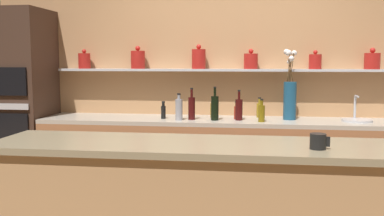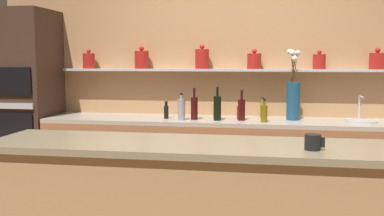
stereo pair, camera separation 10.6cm
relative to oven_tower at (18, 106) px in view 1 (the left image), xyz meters
name	(u,v)px [view 1 (the left image)]	position (x,y,z in m)	size (l,w,h in m)	color
back_wall_unit	(230,79)	(2.26, 0.36, 0.28)	(5.20, 0.28, 2.60)	tan
back_counter_unit	(222,164)	(2.20, 0.00, -0.56)	(3.68, 0.62, 0.92)	#99603D
oven_tower	(18,106)	(0.00, 0.00, 0.00)	(0.68, 0.64, 2.04)	#3D281E
flower_vase	(290,95)	(2.86, 0.06, 0.14)	(0.13, 0.16, 0.70)	navy
sink_fixture	(357,119)	(3.50, 0.01, -0.08)	(0.29, 0.29, 0.25)	#B7B7BC
bottle_wine_0	(215,108)	(2.13, -0.10, 0.02)	(0.08, 0.08, 0.33)	black
bottle_wine_1	(192,108)	(1.90, -0.08, 0.02)	(0.07, 0.07, 0.32)	#380C0C
bottle_oil_2	(262,113)	(2.58, -0.15, -0.01)	(0.06, 0.06, 0.22)	brown
bottle_sauce_3	(236,112)	(2.34, 0.02, -0.03)	(0.05, 0.05, 0.18)	maroon
bottle_oil_4	(259,110)	(2.57, 0.18, -0.02)	(0.06, 0.06, 0.21)	olive
bottle_sauce_5	(163,111)	(1.60, -0.05, -0.03)	(0.05, 0.05, 0.18)	black
bottle_oil_6	(213,109)	(2.09, 0.11, -0.02)	(0.06, 0.06, 0.21)	brown
bottle_spirit_7	(179,109)	(1.78, -0.14, 0.01)	(0.07, 0.07, 0.27)	gray
bottle_wine_8	(239,109)	(2.37, -0.06, 0.01)	(0.07, 0.07, 0.30)	#380C0C
coffee_mug	(318,141)	(2.85, -1.90, 0.04)	(0.11, 0.09, 0.09)	black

